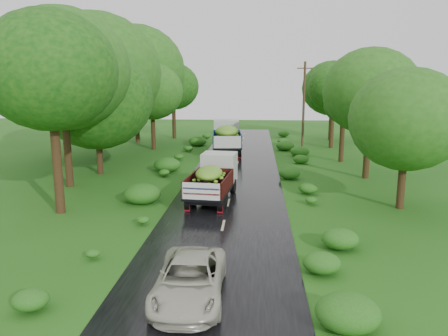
# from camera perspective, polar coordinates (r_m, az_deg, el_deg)

# --- Properties ---
(ground) EXTENTS (120.00, 120.00, 0.00)m
(ground) POSITION_cam_1_polar(r_m,az_deg,el_deg) (17.58, -1.12, -11.78)
(ground) COLOR #1B4F11
(ground) RESTS_ON ground
(road) EXTENTS (6.50, 80.00, 0.02)m
(road) POSITION_cam_1_polar(r_m,az_deg,el_deg) (22.24, 0.09, -6.67)
(road) COLOR black
(road) RESTS_ON ground
(road_lines) EXTENTS (0.12, 69.60, 0.00)m
(road_lines) POSITION_cam_1_polar(r_m,az_deg,el_deg) (23.19, 0.27, -5.87)
(road_lines) COLOR #BFB78C
(road_lines) RESTS_ON road
(truck_near) EXTENTS (2.68, 6.09, 2.48)m
(truck_near) POSITION_cam_1_polar(r_m,az_deg,el_deg) (25.43, -1.36, -1.08)
(truck_near) COLOR black
(truck_near) RESTS_ON ground
(truck_far) EXTENTS (3.13, 7.34, 3.00)m
(truck_far) POSITION_cam_1_polar(r_m,az_deg,el_deg) (41.78, 0.34, 4.30)
(truck_far) COLOR black
(truck_far) RESTS_ON ground
(car) EXTENTS (2.28, 4.73, 1.30)m
(car) POSITION_cam_1_polar(r_m,az_deg,el_deg) (14.44, -4.49, -14.32)
(car) COLOR beige
(car) RESTS_ON road
(utility_pole) EXTENTS (1.51, 0.24, 8.63)m
(utility_pole) POSITION_cam_1_polar(r_m,az_deg,el_deg) (43.91, 10.37, 8.07)
(utility_pole) COLOR #382616
(utility_pole) RESTS_ON ground
(trees_left) EXTENTS (8.02, 33.49, 9.96)m
(trees_left) POSITION_cam_1_polar(r_m,az_deg,el_deg) (39.12, -14.03, 11.19)
(trees_left) COLOR black
(trees_left) RESTS_ON ground
(trees_right) EXTENTS (4.47, 31.23, 7.79)m
(trees_right) POSITION_cam_1_polar(r_m,az_deg,el_deg) (38.85, 16.32, 9.09)
(trees_right) COLOR black
(trees_right) RESTS_ON ground
(shrubs) EXTENTS (11.90, 44.00, 0.70)m
(shrubs) POSITION_cam_1_polar(r_m,az_deg,el_deg) (30.83, 1.31, -0.85)
(shrubs) COLOR #265915
(shrubs) RESTS_ON ground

